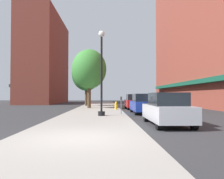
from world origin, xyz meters
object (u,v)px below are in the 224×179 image
at_px(car_red, 134,102).
at_px(tree_mid, 89,69).
at_px(fire_hydrant, 116,106).
at_px(car_blue, 143,104).
at_px(parking_meter_near, 121,103).
at_px(lamppost, 102,71).
at_px(tree_near, 86,74).
at_px(car_silver, 167,109).

bearing_deg(car_red, tree_mid, 177.11).
height_order(fire_hydrant, tree_mid, tree_mid).
relative_size(tree_mid, car_blue, 1.53).
xyz_separation_m(parking_meter_near, car_blue, (1.95, 1.72, -0.14)).
distance_m(lamppost, parking_meter_near, 3.07).
distance_m(parking_meter_near, car_blue, 2.61).
height_order(tree_near, car_blue, tree_near).
relative_size(fire_hydrant, parking_meter_near, 0.60).
height_order(parking_meter_near, car_silver, car_silver).
bearing_deg(fire_hydrant, tree_near, 113.23).
xyz_separation_m(tree_near, car_red, (5.77, -5.87, -3.61)).
distance_m(parking_meter_near, car_red, 8.13).
xyz_separation_m(lamppost, tree_near, (-2.36, 15.25, 1.22)).
height_order(fire_hydrant, car_silver, car_silver).
height_order(lamppost, car_silver, lamppost).
bearing_deg(tree_mid, fire_hydrant, -46.33).
xyz_separation_m(tree_near, car_blue, (5.77, -12.05, -3.61)).
relative_size(tree_near, car_silver, 1.54).
distance_m(car_silver, car_red, 13.55).
bearing_deg(fire_hydrant, car_silver, -79.06).
height_order(lamppost, tree_near, tree_near).
bearing_deg(car_blue, car_silver, -87.84).
height_order(tree_near, tree_mid, tree_near).
xyz_separation_m(lamppost, parking_meter_near, (1.46, 1.48, -2.25)).
relative_size(car_silver, car_blue, 1.00).
xyz_separation_m(fire_hydrant, car_red, (2.10, 2.68, 0.29)).
bearing_deg(parking_meter_near, fire_hydrant, 91.65).
xyz_separation_m(fire_hydrant, tree_near, (-3.67, 8.55, 3.90)).
xyz_separation_m(car_silver, car_red, (0.00, 13.55, 0.00)).
xyz_separation_m(tree_near, tree_mid, (0.79, -5.53, 0.03)).
bearing_deg(lamppost, fire_hydrant, 78.92).
height_order(tree_mid, car_blue, tree_mid).
relative_size(lamppost, fire_hydrant, 7.47).
distance_m(fire_hydrant, tree_mid, 5.74).
distance_m(car_blue, car_red, 6.17).
relative_size(tree_mid, car_silver, 1.53).
bearing_deg(fire_hydrant, lamppost, -101.08).
bearing_deg(car_silver, lamppost, 130.95).
bearing_deg(lamppost, car_silver, -50.75).
bearing_deg(lamppost, parking_meter_near, 45.38).
bearing_deg(parking_meter_near, car_silver, -70.98).
height_order(lamppost, car_blue, lamppost).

